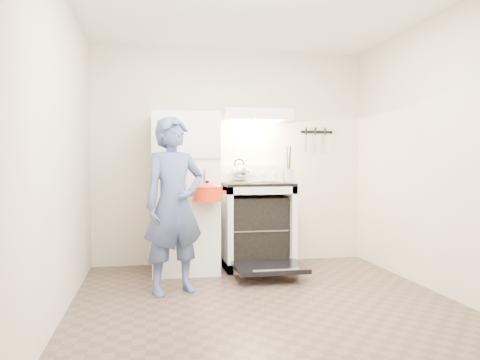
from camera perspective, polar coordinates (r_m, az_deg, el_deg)
The scene contains 15 objects.
floor at distance 3.93m, azimuth 3.58°, elevation -15.24°, with size 3.60×3.60×0.00m, color brown.
back_wall at distance 5.52m, azimuth -1.05°, elevation 2.88°, with size 3.20×0.02×2.50m, color beige.
refrigerator at distance 5.11m, azimuth -6.80°, elevation -1.55°, with size 0.70×0.70×1.70m, color white.
stove_body at distance 5.29m, azimuth 2.03°, elevation -5.66°, with size 0.76×0.65×0.92m, color white.
cooktop at distance 5.25m, azimuth 2.03°, elevation -0.51°, with size 0.76×0.65×0.03m, color black.
backsplash at distance 5.52m, azimuth 1.38°, elevation 0.81°, with size 0.76×0.07×0.20m, color white.
oven_door at distance 4.78m, azimuth 3.63°, elevation -10.57°, with size 0.70×0.54×0.04m, color black.
oven_rack at distance 5.29m, azimuth 2.03°, elevation -5.87°, with size 0.60×0.52×0.01m, color slate.
range_hood at distance 5.34m, azimuth 1.86°, elevation 7.86°, with size 0.76×0.50×0.12m, color white.
knife_strip at distance 5.79m, azimuth 9.33°, elevation 5.79°, with size 0.40×0.02×0.03m, color black.
pizza_stone at distance 5.22m, azimuth 2.10°, elevation -5.82°, with size 0.33×0.33×0.02m, color #8E704B.
tea_kettle at distance 5.43m, azimuth -0.10°, elevation 1.16°, with size 0.22×0.18×0.27m, color silver, non-canonical shape.
utensil_jar at distance 5.07m, azimuth 5.98°, elevation 0.63°, with size 0.09×0.09×0.13m, color silver.
person at distance 4.24m, azimuth -8.04°, elevation -3.06°, with size 0.58×0.38×1.59m, color navy.
dutch_oven at distance 4.63m, azimuth -4.01°, elevation -1.74°, with size 0.37×0.30×0.24m, color red, non-canonical shape.
Camera 1 is at (-0.93, -3.64, 1.16)m, focal length 35.00 mm.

